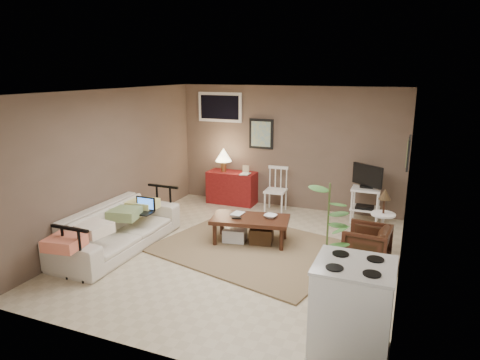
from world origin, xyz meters
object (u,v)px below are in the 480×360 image
at_px(potted_plant, 327,242).
at_px(armchair, 367,243).
at_px(spindle_chair, 276,191).
at_px(tv_stand, 366,192).
at_px(side_table, 383,212).
at_px(stove, 352,309).
at_px(sofa, 118,221).
at_px(coffee_table, 250,228).
at_px(red_console, 231,184).

bearing_deg(potted_plant, armchair, 76.79).
xyz_separation_m(spindle_chair, potted_plant, (1.59, -3.15, 0.40)).
distance_m(spindle_chair, tv_stand, 1.69).
distance_m(side_table, potted_plant, 2.04).
distance_m(tv_stand, stove, 3.92).
relative_size(sofa, side_table, 2.32).
distance_m(sofa, stove, 3.88).
bearing_deg(side_table, sofa, -158.38).
height_order(side_table, stove, side_table).
bearing_deg(side_table, tv_stand, 107.83).
bearing_deg(coffee_table, tv_stand, 47.49).
relative_size(coffee_table, spindle_chair, 1.50).
xyz_separation_m(coffee_table, stove, (1.88, -2.19, 0.22)).
height_order(sofa, armchair, sofa).
distance_m(coffee_table, sofa, 2.04).
xyz_separation_m(tv_stand, stove, (0.31, -3.91, -0.09)).
relative_size(coffee_table, tv_stand, 1.22).
bearing_deg(sofa, side_table, -68.38).
distance_m(red_console, armchair, 3.50).
xyz_separation_m(sofa, spindle_chair, (1.69, 2.66, -0.03)).
height_order(coffee_table, stove, stove).
relative_size(coffee_table, stove, 1.36).
relative_size(red_console, tv_stand, 1.08).
xyz_separation_m(coffee_table, red_console, (-1.12, 1.86, 0.14)).
relative_size(coffee_table, red_console, 1.13).
bearing_deg(tv_stand, armchair, -82.85).
height_order(spindle_chair, stove, stove).
bearing_deg(coffee_table, armchair, -2.11).
distance_m(armchair, potted_plant, 1.49).
height_order(red_console, side_table, red_console).
bearing_deg(stove, potted_plant, 118.19).
xyz_separation_m(side_table, potted_plant, (-0.48, -1.97, 0.21)).
bearing_deg(armchair, coffee_table, -87.28).
distance_m(red_console, potted_plant, 4.22).
bearing_deg(sofa, stove, -108.60).
bearing_deg(tv_stand, sofa, -141.66).
xyz_separation_m(red_console, side_table, (3.08, -1.33, 0.20)).
xyz_separation_m(sofa, side_table, (3.75, 1.49, 0.16)).
bearing_deg(side_table, coffee_table, -164.64).
bearing_deg(armchair, stove, 7.02).
relative_size(sofa, potted_plant, 1.48).
bearing_deg(coffee_table, sofa, -152.15).
relative_size(red_console, potted_plant, 0.76).
height_order(red_console, stove, red_console).
height_order(tv_stand, side_table, tv_stand).
height_order(coffee_table, spindle_chair, spindle_chair).
relative_size(red_console, spindle_chair, 1.32).
bearing_deg(potted_plant, red_console, 128.25).
bearing_deg(sofa, red_console, -13.49).
distance_m(red_console, side_table, 3.36).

